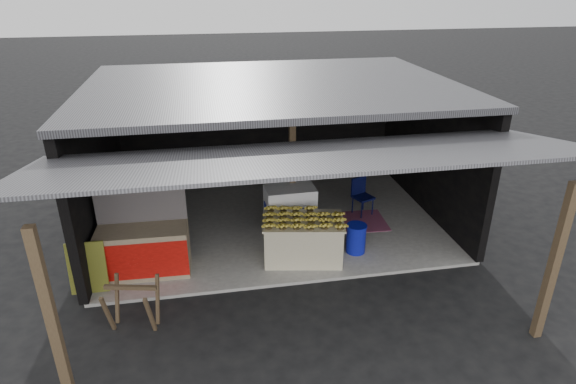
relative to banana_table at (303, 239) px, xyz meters
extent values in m
plane|color=black|center=(-0.29, -0.75, -0.47)|extent=(80.00, 80.00, 0.00)
cube|color=gray|center=(-0.29, 1.75, -0.44)|extent=(7.00, 5.00, 0.06)
cube|color=black|center=(-0.29, 4.25, 1.04)|extent=(7.00, 0.15, 2.90)
cube|color=black|center=(-3.79, 1.75, 1.04)|extent=(0.15, 5.00, 2.90)
cube|color=black|center=(3.21, 1.75, 1.04)|extent=(0.15, 5.00, 2.90)
cube|color=#232326|center=(-0.29, 1.75, 2.49)|extent=(7.20, 5.20, 0.12)
cube|color=#232326|center=(-0.29, -1.70, 2.26)|extent=(7.40, 2.47, 0.48)
cube|color=brown|center=(0.01, 1.15, 1.02)|extent=(0.12, 0.12, 2.85)
cube|color=brown|center=(-3.59, -2.65, 0.78)|extent=(0.12, 0.12, 2.50)
cube|color=brown|center=(3.01, -2.65, 0.78)|extent=(0.12, 0.12, 2.50)
cube|color=beige|center=(0.00, 0.00, -0.02)|extent=(1.54, 1.08, 0.77)
cube|color=beige|center=(0.00, 0.00, 0.38)|extent=(1.61, 1.15, 0.04)
cube|color=white|center=(-0.08, 0.90, 0.14)|extent=(0.99, 0.68, 1.08)
cube|color=navy|center=(-0.08, 0.57, 0.19)|extent=(0.76, 0.04, 0.32)
cube|color=#B21414|center=(-0.08, 0.57, -0.19)|extent=(0.49, 0.03, 0.11)
cube|color=#998466|center=(-2.86, 0.06, 0.03)|extent=(1.58, 0.73, 0.88)
cube|color=red|center=(-2.86, -0.30, 0.03)|extent=(1.56, 0.07, 0.68)
cube|color=white|center=(-2.86, -0.31, 0.03)|extent=(0.53, 0.03, 0.18)
cube|color=#19264D|center=(-2.86, 0.35, 0.84)|extent=(1.56, 0.10, 0.73)
cube|color=black|center=(-3.74, -0.36, 0.05)|extent=(0.61, 0.16, 0.91)
cube|color=brown|center=(-3.26, -1.50, -0.07)|extent=(0.11, 0.30, 0.77)
cube|color=brown|center=(-2.64, -1.64, -0.07)|extent=(0.11, 0.30, 0.77)
cube|color=brown|center=(-3.18, -1.13, -0.07)|extent=(0.11, 0.30, 0.77)
cube|color=brown|center=(-2.56, -1.27, -0.07)|extent=(0.11, 0.30, 0.77)
cube|color=brown|center=(-2.91, -1.38, 0.27)|extent=(0.78, 0.23, 0.06)
cylinder|color=#0E169B|center=(1.05, 0.05, -0.13)|extent=(0.37, 0.37, 0.55)
cylinder|color=#0A0D37|center=(1.60, 1.35, -0.20)|extent=(0.03, 0.03, 0.41)
cylinder|color=#0A0D37|center=(1.89, 1.47, -0.20)|extent=(0.03, 0.03, 0.41)
cylinder|color=#0A0D37|center=(1.48, 1.64, -0.20)|extent=(0.03, 0.03, 0.41)
cylinder|color=#0A0D37|center=(1.77, 1.76, -0.20)|extent=(0.03, 0.03, 0.41)
cube|color=#0A0D37|center=(1.68, 1.56, 0.01)|extent=(0.51, 0.51, 0.04)
cube|color=#0A0D37|center=(1.62, 1.72, 0.22)|extent=(0.38, 0.18, 0.42)
cube|color=maroon|center=(1.32, 1.23, -0.40)|extent=(1.55, 1.07, 0.01)
cube|color=black|center=(-1.09, 4.15, 1.44)|extent=(0.32, 0.03, 0.42)
cube|color=#4C4C59|center=(-1.09, 4.13, 1.44)|extent=(0.26, 0.02, 0.34)
cube|color=black|center=(-0.49, 4.15, 1.46)|extent=(0.32, 0.03, 0.42)
cube|color=#4C4C59|center=(-0.49, 4.13, 1.46)|extent=(0.26, 0.02, 0.34)
cube|color=black|center=(0.21, 4.15, 1.48)|extent=(0.32, 0.03, 0.42)
cube|color=#4C4C59|center=(0.21, 4.13, 1.48)|extent=(0.26, 0.02, 0.34)
camera|label=1|loc=(-1.68, -7.58, 4.48)|focal=30.00mm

